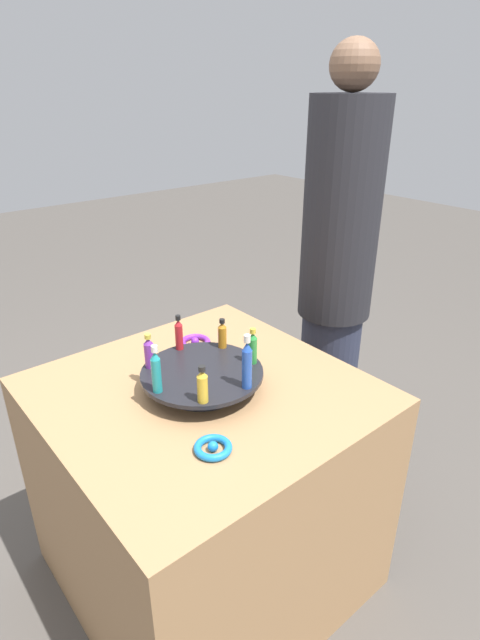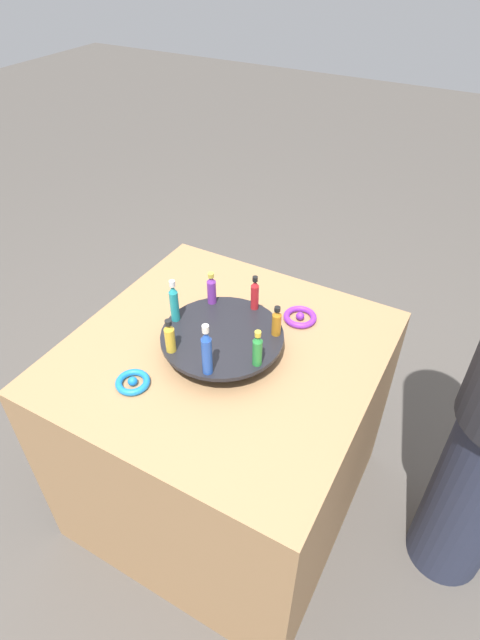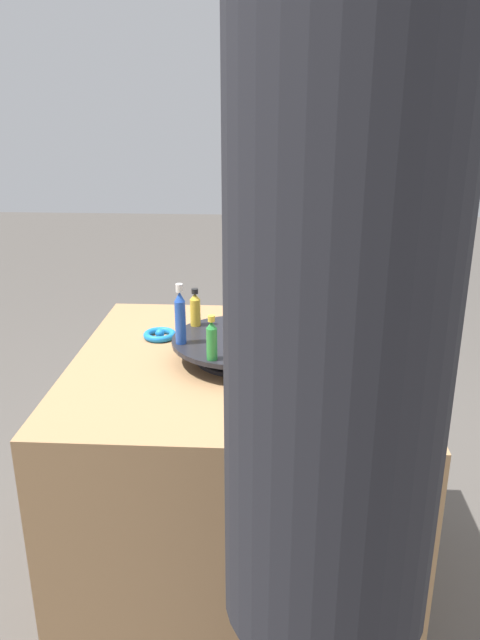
{
  "view_description": "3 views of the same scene",
  "coord_description": "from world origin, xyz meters",
  "px_view_note": "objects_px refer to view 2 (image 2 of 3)",
  "views": [
    {
      "loc": [
        0.99,
        -0.69,
        1.52
      ],
      "look_at": [
        -0.04,
        0.17,
        0.89
      ],
      "focal_mm": 28.0,
      "sensor_mm": 36.0,
      "label": 1
    },
    {
      "loc": [
        0.89,
        0.55,
        1.71
      ],
      "look_at": [
        -0.01,
        0.05,
        0.86
      ],
      "focal_mm": 28.0,
      "sensor_mm": 36.0,
      "label": 2
    },
    {
      "loc": [
        -0.09,
        1.47,
        1.38
      ],
      "look_at": [
        -0.0,
        0.01,
        0.85
      ],
      "focal_mm": 35.0,
      "sensor_mm": 36.0,
      "label": 3
    }
  ],
  "objects_px": {
    "ribbon_bow_blue": "(133,382)",
    "bottle_amber": "(277,322)",
    "display_stand": "(222,340)",
    "bottle_blue": "(207,351)",
    "bottle_gold": "(170,337)",
    "bottle_teal": "(174,302)",
    "ribbon_bow_purple": "(300,317)",
    "bottle_purple": "(212,289)",
    "bottle_red": "(255,294)",
    "bottle_green": "(257,349)"
  },
  "relations": [
    {
      "from": "display_stand",
      "to": "ribbon_bow_purple",
      "type": "bearing_deg",
      "value": 149.27
    },
    {
      "from": "bottle_green",
      "to": "bottle_blue",
      "type": "bearing_deg",
      "value": -47.72
    },
    {
      "from": "bottle_teal",
      "to": "ribbon_bow_blue",
      "type": "height_order",
      "value": "bottle_teal"
    },
    {
      "from": "bottle_red",
      "to": "bottle_gold",
      "type": "distance_m",
      "value": 0.29
    },
    {
      "from": "bottle_teal",
      "to": "bottle_purple",
      "type": "bearing_deg",
      "value": 158.0
    },
    {
      "from": "bottle_gold",
      "to": "bottle_green",
      "type": "distance_m",
      "value": 0.23
    },
    {
      "from": "bottle_amber",
      "to": "ribbon_bow_blue",
      "type": "distance_m",
      "value": 0.42
    },
    {
      "from": "display_stand",
      "to": "bottle_purple",
      "type": "xyz_separation_m",
      "value": [
        -0.11,
        -0.1,
        0.07
      ]
    },
    {
      "from": "bottle_amber",
      "to": "bottle_gold",
      "type": "bearing_deg",
      "value": -47.72
    },
    {
      "from": "bottle_green",
      "to": "bottle_gold",
      "type": "bearing_deg",
      "value": -73.43
    },
    {
      "from": "bottle_red",
      "to": "bottle_purple",
      "type": "distance_m",
      "value": 0.13
    },
    {
      "from": "bottle_gold",
      "to": "bottle_green",
      "type": "bearing_deg",
      "value": 106.57
    },
    {
      "from": "display_stand",
      "to": "bottle_blue",
      "type": "height_order",
      "value": "bottle_blue"
    },
    {
      "from": "bottle_gold",
      "to": "bottle_green",
      "type": "xyz_separation_m",
      "value": [
        -0.07,
        0.22,
        0.0
      ]
    },
    {
      "from": "bottle_red",
      "to": "bottle_green",
      "type": "height_order",
      "value": "bottle_red"
    },
    {
      "from": "bottle_gold",
      "to": "bottle_blue",
      "type": "relative_size",
      "value": 0.67
    },
    {
      "from": "ribbon_bow_blue",
      "to": "bottle_amber",
      "type": "bearing_deg",
      "value": 138.72
    },
    {
      "from": "bottle_red",
      "to": "bottle_green",
      "type": "distance_m",
      "value": 0.23
    },
    {
      "from": "bottle_teal",
      "to": "bottle_blue",
      "type": "bearing_deg",
      "value": 55.14
    },
    {
      "from": "bottle_gold",
      "to": "ribbon_bow_purple",
      "type": "relative_size",
      "value": 1.01
    },
    {
      "from": "bottle_amber",
      "to": "bottle_red",
      "type": "bearing_deg",
      "value": -124.86
    },
    {
      "from": "bottle_gold",
      "to": "ribbon_bow_blue",
      "type": "distance_m",
      "value": 0.16
    },
    {
      "from": "bottle_red",
      "to": "bottle_teal",
      "type": "distance_m",
      "value": 0.23
    },
    {
      "from": "bottle_red",
      "to": "bottle_blue",
      "type": "height_order",
      "value": "bottle_blue"
    },
    {
      "from": "bottle_purple",
      "to": "bottle_teal",
      "type": "bearing_deg",
      "value": -22.0
    },
    {
      "from": "bottle_purple",
      "to": "bottle_amber",
      "type": "bearing_deg",
      "value": 80.86
    },
    {
      "from": "bottle_green",
      "to": "ribbon_bow_purple",
      "type": "relative_size",
      "value": 1.07
    },
    {
      "from": "bottle_amber",
      "to": "bottle_blue",
      "type": "distance_m",
      "value": 0.24
    },
    {
      "from": "bottle_blue",
      "to": "bottle_gold",
      "type": "bearing_deg",
      "value": -99.14
    },
    {
      "from": "bottle_amber",
      "to": "ribbon_bow_purple",
      "type": "relative_size",
      "value": 0.92
    },
    {
      "from": "display_stand",
      "to": "bottle_amber",
      "type": "bearing_deg",
      "value": 119.43
    },
    {
      "from": "display_stand",
      "to": "bottle_teal",
      "type": "xyz_separation_m",
      "value": [
        0.01,
        -0.15,
        0.08
      ]
    },
    {
      "from": "bottle_gold",
      "to": "bottle_blue",
      "type": "distance_m",
      "value": 0.13
    },
    {
      "from": "bottle_gold",
      "to": "bottle_blue",
      "type": "bearing_deg",
      "value": 80.86
    },
    {
      "from": "display_stand",
      "to": "bottle_amber",
      "type": "distance_m",
      "value": 0.16
    },
    {
      "from": "bottle_teal",
      "to": "bottle_gold",
      "type": "relative_size",
      "value": 1.31
    },
    {
      "from": "bottle_red",
      "to": "bottle_green",
      "type": "bearing_deg",
      "value": 29.43
    },
    {
      "from": "bottle_blue",
      "to": "bottle_amber",
      "type": "bearing_deg",
      "value": 158.0
    },
    {
      "from": "display_stand",
      "to": "bottle_teal",
      "type": "bearing_deg",
      "value": -86.29
    },
    {
      "from": "display_stand",
      "to": "bottle_gold",
      "type": "xyz_separation_m",
      "value": [
        0.12,
        -0.09,
        0.07
      ]
    },
    {
      "from": "bottle_teal",
      "to": "bottle_blue",
      "type": "xyz_separation_m",
      "value": [
        0.13,
        0.19,
        0.01
      ]
    },
    {
      "from": "bottle_red",
      "to": "bottle_gold",
      "type": "height_order",
      "value": "bottle_red"
    },
    {
      "from": "bottle_amber",
      "to": "bottle_purple",
      "type": "xyz_separation_m",
      "value": [
        -0.04,
        -0.23,
        0.0
      ]
    },
    {
      "from": "bottle_gold",
      "to": "ribbon_bow_purple",
      "type": "bearing_deg",
      "value": 147.8
    },
    {
      "from": "bottle_red",
      "to": "bottle_purple",
      "type": "height_order",
      "value": "bottle_red"
    },
    {
      "from": "ribbon_bow_blue",
      "to": "ribbon_bow_purple",
      "type": "bearing_deg",
      "value": 149.27
    },
    {
      "from": "ribbon_bow_purple",
      "to": "bottle_amber",
      "type": "bearing_deg",
      "value": -2.74
    },
    {
      "from": "bottle_gold",
      "to": "ribbon_bow_purple",
      "type": "height_order",
      "value": "bottle_gold"
    },
    {
      "from": "bottle_purple",
      "to": "bottle_green",
      "type": "bearing_deg",
      "value": 55.14
    },
    {
      "from": "bottle_amber",
      "to": "bottle_teal",
      "type": "height_order",
      "value": "bottle_teal"
    }
  ]
}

